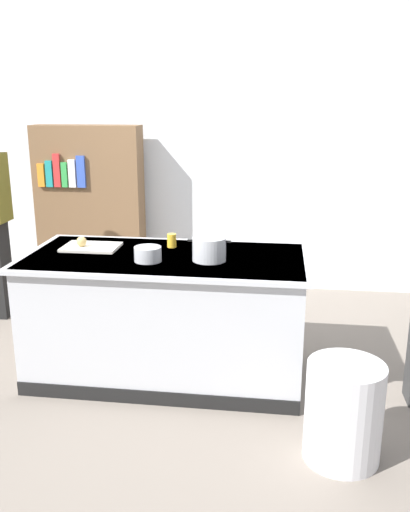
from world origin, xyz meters
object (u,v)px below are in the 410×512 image
(onion, at_px, (82,242))
(stock_pot, at_px, (209,249))
(mixing_bowl, at_px, (148,254))
(trash_bin, at_px, (344,412))
(juice_cup, at_px, (172,241))
(bookshelf, at_px, (90,209))

(onion, distance_m, stock_pot, 0.97)
(stock_pot, height_order, mixing_bowl, stock_pot)
(stock_pot, xyz_separation_m, trash_bin, (0.85, -0.77, -0.69))
(stock_pot, xyz_separation_m, juice_cup, (-0.32, 0.31, -0.03))
(stock_pot, distance_m, juice_cup, 0.44)
(juice_cup, distance_m, bookshelf, 1.96)
(juice_cup, bearing_deg, bookshelf, 126.69)
(mixing_bowl, distance_m, trash_bin, 1.58)
(mixing_bowl, height_order, trash_bin, mixing_bowl)
(juice_cup, xyz_separation_m, bookshelf, (-1.17, 1.57, -0.10))
(mixing_bowl, bearing_deg, bookshelf, 119.01)
(onion, bearing_deg, bookshelf, 107.30)
(stock_pot, xyz_separation_m, bookshelf, (-1.49, 1.88, -0.13))
(stock_pot, height_order, trash_bin, stock_pot)
(mixing_bowl, bearing_deg, juice_cup, 76.63)
(mixing_bowl, height_order, bookshelf, bookshelf)
(mixing_bowl, relative_size, trash_bin, 0.32)
(stock_pot, relative_size, mixing_bowl, 1.60)
(trash_bin, relative_size, bookshelf, 0.34)
(bookshelf, bearing_deg, onion, -72.70)
(trash_bin, bearing_deg, onion, 152.63)
(onion, distance_m, juice_cup, 0.65)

